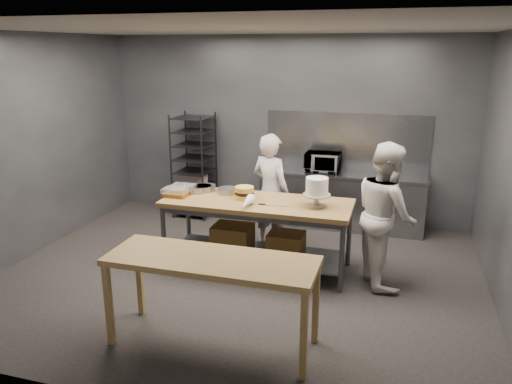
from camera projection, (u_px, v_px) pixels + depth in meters
ground at (239, 275)px, 6.36m from camera, size 6.00×6.00×0.00m
back_wall at (286, 129)px, 8.24m from camera, size 6.00×0.04×3.00m
work_table at (256, 226)px, 6.43m from camera, size 2.40×0.90×0.92m
near_counter at (212, 266)px, 4.68m from camera, size 2.00×0.70×0.90m
back_counter at (341, 200)px, 7.97m from camera, size 2.60×0.60×0.90m
splashback_panel at (346, 141)px, 7.99m from camera, size 2.60×0.02×0.90m
speed_rack at (194, 166)px, 8.46m from camera, size 0.61×0.66×1.75m
chef_behind at (271, 192)px, 7.04m from camera, size 0.71×0.60×1.66m
chef_right at (386, 214)px, 5.96m from camera, size 0.93×1.04×1.75m
microwave at (323, 162)px, 7.89m from camera, size 0.54×0.37×0.30m
frosted_cake_stand at (317, 188)px, 6.03m from camera, size 0.34×0.34×0.37m
layer_cake at (244, 193)px, 6.39m from camera, size 0.24×0.24×0.16m
cake_pans at (207, 189)px, 6.72m from camera, size 0.72×0.38×0.07m
piping_bag at (247, 203)px, 6.05m from camera, size 0.13×0.38×0.12m
offset_spatula at (269, 205)px, 6.15m from camera, size 0.36×0.02×0.02m
pastry_clamshells at (179, 190)px, 6.59m from camera, size 0.34×0.41×0.11m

